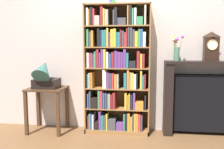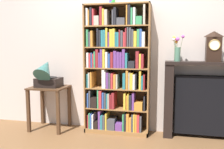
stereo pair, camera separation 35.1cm
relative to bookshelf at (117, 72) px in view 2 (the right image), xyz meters
name	(u,v)px [view 2 (the right image)]	position (x,y,z in m)	size (l,w,h in m)	color
ground_plane	(115,135)	(0.01, -0.11, -0.90)	(7.80, 6.40, 0.02)	brown
wall_back	(126,42)	(0.11, 0.19, 0.44)	(4.80, 0.08, 2.64)	beige
bookshelf	(117,72)	(0.00, 0.00, 0.00)	(0.93, 0.30, 1.84)	olive
side_table_left	(49,97)	(-1.03, -0.08, -0.40)	(0.54, 0.47, 0.65)	#472D1C
gramophone	(47,74)	(-1.03, -0.14, -0.04)	(0.35, 0.43, 0.47)	black
fireplace_mantel	(206,101)	(1.24, 0.04, -0.37)	(1.13, 0.27, 1.06)	black
mantel_clock	(214,46)	(1.29, 0.02, 0.37)	(0.19, 0.13, 0.40)	black
flower_vase	(177,50)	(0.83, 0.01, 0.32)	(0.16, 0.13, 0.35)	#4C7A60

